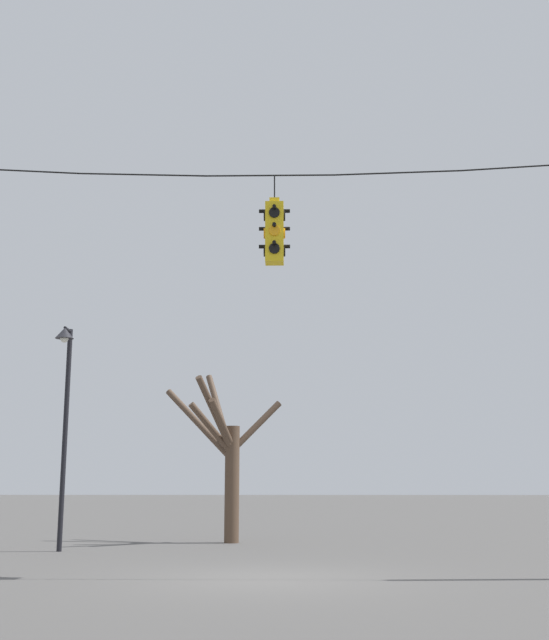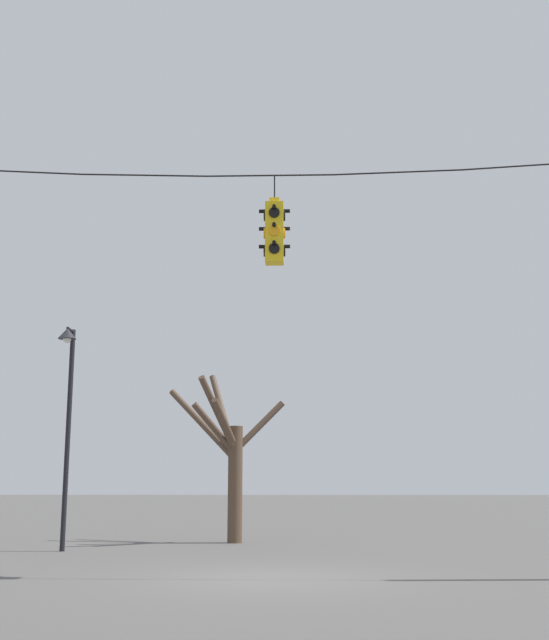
{
  "view_description": "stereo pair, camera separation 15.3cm",
  "coord_description": "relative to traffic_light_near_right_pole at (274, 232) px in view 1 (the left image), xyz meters",
  "views": [
    {
      "loc": [
        0.37,
        -13.99,
        1.57
      ],
      "look_at": [
        0.08,
        0.29,
        4.49
      ],
      "focal_mm": 45.0,
      "sensor_mm": 36.0,
      "label": 1
    },
    {
      "loc": [
        0.52,
        -13.99,
        1.57
      ],
      "look_at": [
        0.08,
        0.29,
        4.49
      ],
      "focal_mm": 45.0,
      "sensor_mm": 36.0,
      "label": 2
    }
  ],
  "objects": [
    {
      "name": "ground_plane",
      "position": [
        -0.08,
        -0.29,
        -6.16
      ],
      "size": [
        200.0,
        200.0,
        0.0
      ],
      "primitive_type": "plane",
      "color": "#565451"
    },
    {
      "name": "span_wire",
      "position": [
        -0.08,
        0.0,
        1.26
      ],
      "size": [
        16.82,
        0.03,
        0.44
      ],
      "color": "black"
    },
    {
      "name": "traffic_light_near_right_pole",
      "position": [
        0.0,
        0.0,
        0.0
      ],
      "size": [
        0.58,
        0.58,
        1.71
      ],
      "color": "yellow"
    },
    {
      "name": "street_lamp",
      "position": [
        -5.18,
        4.96,
        -2.38
      ],
      "size": [
        0.44,
        0.77,
        5.33
      ],
      "color": "black",
      "rests_on": "ground_plane"
    },
    {
      "name": "bare_tree",
      "position": [
        -1.5,
        8.03,
        -3.8
      ],
      "size": [
        3.41,
        2.96,
        4.74
      ],
      "color": "brown",
      "rests_on": "ground_plane"
    }
  ]
}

